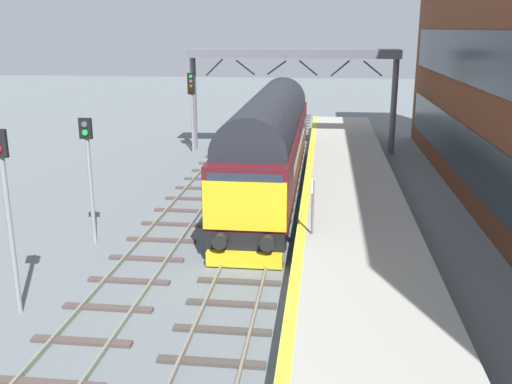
# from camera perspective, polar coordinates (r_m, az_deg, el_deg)

# --- Properties ---
(ground_plane) EXTENTS (140.00, 140.00, 0.00)m
(ground_plane) POSITION_cam_1_polar(r_m,az_deg,el_deg) (23.06, 0.42, -2.89)
(ground_plane) COLOR slate
(ground_plane) RESTS_ON ground
(track_main) EXTENTS (2.50, 60.00, 0.15)m
(track_main) POSITION_cam_1_polar(r_m,az_deg,el_deg) (23.04, 0.42, -2.76)
(track_main) COLOR gray
(track_main) RESTS_ON ground
(track_adjacent_west) EXTENTS (2.50, 60.00, 0.15)m
(track_adjacent_west) POSITION_cam_1_polar(r_m,az_deg,el_deg) (23.61, -7.55, -2.44)
(track_adjacent_west) COLOR gray
(track_adjacent_west) RESTS_ON ground
(station_platform) EXTENTS (4.00, 44.00, 1.01)m
(station_platform) POSITION_cam_1_polar(r_m,az_deg,el_deg) (22.82, 9.45, -1.99)
(station_platform) COLOR #A3A49A
(station_platform) RESTS_ON ground
(diesel_locomotive) EXTENTS (2.74, 17.65, 4.68)m
(diesel_locomotive) POSITION_cam_1_polar(r_m,az_deg,el_deg) (26.33, 1.39, 5.03)
(diesel_locomotive) COLOR black
(diesel_locomotive) RESTS_ON ground
(signal_post_near) EXTENTS (0.44, 0.22, 4.98)m
(signal_post_near) POSITION_cam_1_polar(r_m,az_deg,el_deg) (16.09, -23.20, -1.03)
(signal_post_near) COLOR gray
(signal_post_near) RESTS_ON ground
(signal_post_mid) EXTENTS (0.44, 0.22, 4.47)m
(signal_post_mid) POSITION_cam_1_polar(r_m,az_deg,el_deg) (20.76, -16.02, 2.38)
(signal_post_mid) COLOR gray
(signal_post_mid) RESTS_ON ground
(signal_post_far) EXTENTS (0.44, 0.22, 4.82)m
(signal_post_far) POSITION_cam_1_polar(r_m,az_deg,el_deg) (35.70, -6.30, 8.82)
(signal_post_far) COLOR gray
(signal_post_far) RESTS_ON ground
(platform_number_sign) EXTENTS (0.10, 0.44, 1.75)m
(platform_number_sign) POSITION_cam_1_polar(r_m,az_deg,el_deg) (18.46, 5.54, -0.63)
(platform_number_sign) COLOR slate
(platform_number_sign) RESTS_ON station_platform
(overhead_footbridge) EXTENTS (12.59, 2.00, 6.18)m
(overhead_footbridge) POSITION_cam_1_polar(r_m,az_deg,el_deg) (35.73, 3.60, 12.86)
(overhead_footbridge) COLOR slate
(overhead_footbridge) RESTS_ON ground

